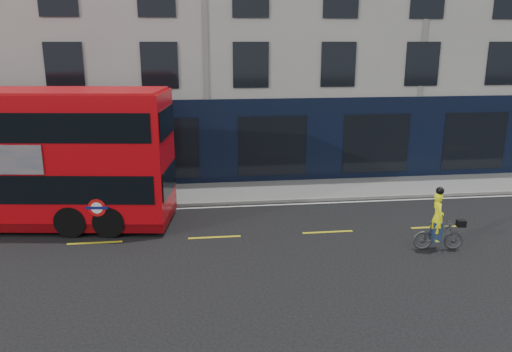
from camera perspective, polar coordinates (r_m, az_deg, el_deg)
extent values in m
plane|color=black|center=(15.97, -4.54, -9.02)|extent=(120.00, 120.00, 0.00)
cube|color=slate|center=(22.04, -5.31, -1.96)|extent=(60.00, 3.00, 0.12)
cube|color=gray|center=(20.61, -5.17, -3.17)|extent=(60.00, 0.12, 0.13)
cube|color=#AAA7A1|center=(27.58, -6.16, 17.12)|extent=(50.00, 10.00, 15.00)
cube|color=black|center=(23.00, -5.55, 3.75)|extent=(50.00, 0.08, 4.00)
cube|color=silver|center=(20.35, -5.14, -3.60)|extent=(58.00, 0.10, 0.01)
cube|color=#5F0307|center=(20.62, -26.59, -3.99)|extent=(12.38, 4.31, 0.33)
cube|color=black|center=(20.24, -27.05, -0.30)|extent=(11.92, 4.34, 0.99)
cube|color=black|center=(18.22, -9.87, -0.40)|extent=(0.37, 2.46, 0.99)
cube|color=black|center=(17.78, -10.17, 6.12)|extent=(0.37, 2.46, 0.99)
cylinder|color=red|center=(17.65, -17.73, -3.49)|extent=(0.61, 0.10, 0.62)
cylinder|color=white|center=(17.65, -17.74, -3.49)|extent=(0.40, 0.07, 0.40)
cube|color=#0C1459|center=(17.64, -17.74, -3.50)|extent=(0.77, 0.12, 0.10)
cylinder|color=black|center=(19.00, -15.35, -3.73)|extent=(1.47, 2.93, 1.10)
cylinder|color=black|center=(19.40, -19.11, -3.64)|extent=(1.47, 2.93, 1.10)
imported|color=#45484A|center=(17.19, 20.14, -6.39)|extent=(1.67, 0.65, 0.98)
imported|color=#EBF210|center=(16.94, 20.03, -4.40)|extent=(0.44, 0.61, 1.57)
cube|color=black|center=(17.30, 22.39, -5.03)|extent=(0.29, 0.24, 0.21)
cube|color=navy|center=(17.11, 19.88, -5.97)|extent=(0.33, 0.40, 0.67)
sphere|color=black|center=(16.69, 20.29, -1.60)|extent=(0.25, 0.25, 0.25)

